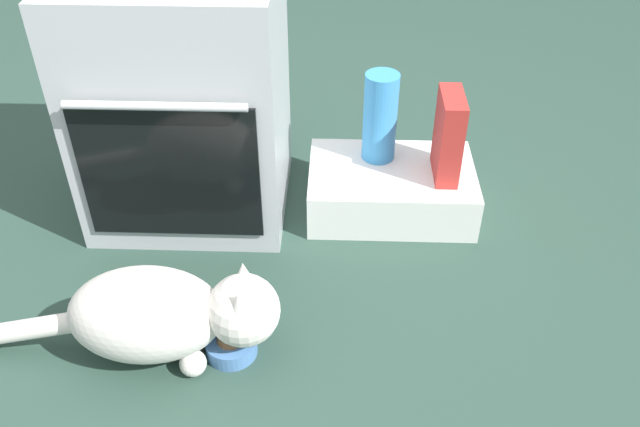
% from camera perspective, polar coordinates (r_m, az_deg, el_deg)
% --- Properties ---
extents(ground, '(8.00, 8.00, 0.00)m').
position_cam_1_polar(ground, '(2.01, -10.92, -6.30)').
color(ground, '#284238').
extents(oven, '(0.61, 0.58, 0.78)m').
position_cam_1_polar(oven, '(2.14, -11.56, 9.57)').
color(oven, '#B7BABF').
rests_on(oven, ground).
extents(pantry_cabinet, '(0.54, 0.37, 0.16)m').
position_cam_1_polar(pantry_cabinet, '(2.24, 6.08, 2.15)').
color(pantry_cabinet, white).
rests_on(pantry_cabinet, ground).
extents(food_bowl, '(0.14, 0.14, 0.08)m').
position_cam_1_polar(food_bowl, '(1.80, -7.62, -11.05)').
color(food_bowl, '#4C7AB7').
rests_on(food_bowl, ground).
extents(cat, '(0.84, 0.26, 0.27)m').
position_cam_1_polar(cat, '(1.75, -13.20, -8.39)').
color(cat, silver).
rests_on(cat, ground).
extents(cereal_box, '(0.07, 0.18, 0.28)m').
position_cam_1_polar(cereal_box, '(2.12, 10.94, 6.50)').
color(cereal_box, '#B72D28').
rests_on(cereal_box, pantry_cabinet).
extents(water_bottle, '(0.11, 0.11, 0.30)m').
position_cam_1_polar(water_bottle, '(2.18, 5.17, 8.21)').
color(water_bottle, '#388CD1').
rests_on(water_bottle, pantry_cabinet).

